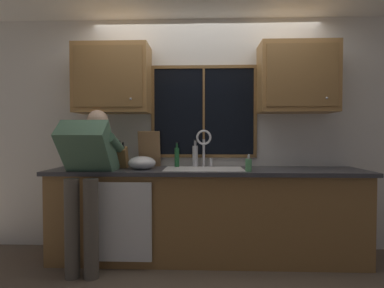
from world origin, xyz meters
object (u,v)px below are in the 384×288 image
mixing_bowl (142,163)px  bottle_tall_clear (177,157)px  person_standing (88,169)px  bottle_green_glass (195,155)px  soap_dispenser (249,165)px  knife_block (121,158)px  cutting_board (149,149)px

mixing_bowl → bottle_tall_clear: bearing=34.0°
person_standing → bottle_tall_clear: person_standing is taller
bottle_green_glass → bottle_tall_clear: bearing=-172.1°
person_standing → bottle_green_glass: size_ratio=5.11×
person_standing → soap_dispenser: person_standing is taller
mixing_bowl → bottle_green_glass: bearing=25.5°
knife_block → mixing_bowl: 0.25m
cutting_board → bottle_green_glass: size_ratio=1.33×
cutting_board → bottle_green_glass: bearing=0.0°
cutting_board → bottle_tall_clear: size_ratio=1.47×
person_standing → cutting_board: (0.48, 0.50, 0.17)m
soap_dispenser → bottle_tall_clear: (-0.71, 0.38, 0.05)m
person_standing → knife_block: 0.41m
knife_block → soap_dispenser: knife_block is taller
mixing_bowl → bottle_green_glass: bottle_green_glass is taller
knife_block → bottle_green_glass: bearing=12.8°
soap_dispenser → bottle_tall_clear: bottle_tall_clear is taller
bottle_tall_clear → bottle_green_glass: bearing=7.9°
person_standing → bottle_tall_clear: bearing=31.1°
person_standing → soap_dispenser: bearing=3.6°
person_standing → knife_block: person_standing is taller
person_standing → bottle_green_glass: person_standing is taller
mixing_bowl → soap_dispenser: (1.05, -0.16, 0.00)m
cutting_board → bottle_tall_clear: 0.32m
knife_block → bottle_tall_clear: knife_block is taller
soap_dispenser → bottle_tall_clear: 0.81m
knife_block → bottle_tall_clear: 0.59m
knife_block → cutting_board: 0.33m
soap_dispenser → bottle_green_glass: bottle_green_glass is taller
knife_block → bottle_green_glass: knife_block is taller
person_standing → soap_dispenser: size_ratio=9.20×
person_standing → knife_block: (0.22, 0.33, 0.08)m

